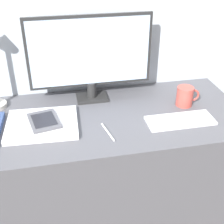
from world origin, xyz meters
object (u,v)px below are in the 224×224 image
(monitor, at_px, (90,55))
(coffee_mug, at_px, (185,96))
(keyboard, at_px, (180,120))
(laptop, at_px, (42,124))
(pen, at_px, (108,132))
(ereader, at_px, (44,121))

(monitor, relative_size, coffee_mug, 5.11)
(monitor, height_order, keyboard, monitor)
(coffee_mug, bearing_deg, laptop, -175.37)
(monitor, relative_size, pen, 4.33)
(laptop, xyz_separation_m, pen, (0.26, -0.11, -0.01))
(monitor, relative_size, laptop, 1.86)
(ereader, bearing_deg, laptop, -163.03)
(ereader, bearing_deg, monitor, 41.20)
(keyboard, relative_size, ereader, 1.62)
(keyboard, xyz_separation_m, coffee_mug, (0.08, 0.14, 0.04))
(coffee_mug, xyz_separation_m, pen, (-0.40, -0.16, -0.04))
(laptop, bearing_deg, keyboard, -8.16)
(keyboard, xyz_separation_m, pen, (-0.33, -0.02, -0.00))
(keyboard, distance_m, ereader, 0.59)
(keyboard, height_order, pen, keyboard)
(pen, bearing_deg, laptop, 158.24)
(laptop, bearing_deg, ereader, 16.97)
(monitor, distance_m, coffee_mug, 0.48)
(ereader, xyz_separation_m, pen, (0.25, -0.11, -0.02))
(coffee_mug, bearing_deg, pen, -158.40)
(laptop, relative_size, pen, 2.33)
(monitor, xyz_separation_m, laptop, (-0.24, -0.21, -0.21))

